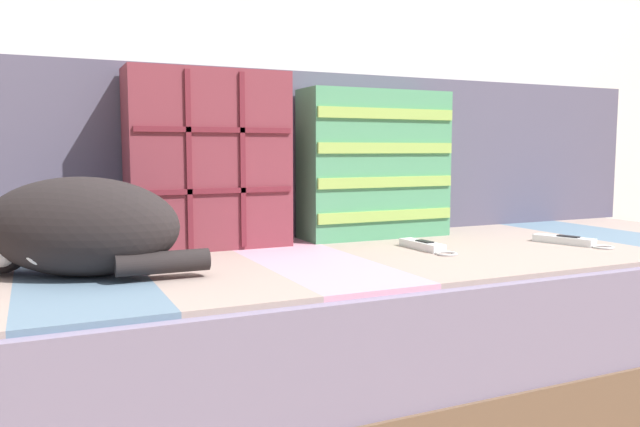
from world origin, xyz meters
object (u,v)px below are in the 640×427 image
throw_pillow_quilted (209,160)px  game_remote_far (567,241)px  game_remote_near (424,246)px  sleeping_cat (74,229)px  throw_pillow_striped (375,165)px  couch (386,327)px

throw_pillow_quilted → game_remote_far: size_ratio=2.10×
game_remote_near → game_remote_far: (0.37, -0.08, 0.00)m
game_remote_near → game_remote_far: same height
sleeping_cat → game_remote_far: 1.14m
throw_pillow_quilted → sleeping_cat: size_ratio=1.00×
throw_pillow_quilted → throw_pillow_striped: size_ratio=1.04×
sleeping_cat → couch: bearing=2.8°
couch → game_remote_far: game_remote_far is taller
throw_pillow_striped → game_remote_near: bearing=-90.2°
throw_pillow_striped → game_remote_far: throw_pillow_striped is taller
throw_pillow_quilted → game_remote_far: (0.82, -0.32, -0.20)m
couch → game_remote_far: bearing=-15.7°
game_remote_near → throw_pillow_striped: bearing=89.8°
game_remote_near → game_remote_far: 0.38m
throw_pillow_striped → game_remote_near: throw_pillow_striped is taller
couch → throw_pillow_quilted: throw_pillow_quilted is taller
couch → sleeping_cat: 0.74m
couch → game_remote_far: (0.44, -0.12, 0.20)m
throw_pillow_quilted → game_remote_near: throw_pillow_quilted is taller
throw_pillow_striped → couch: bearing=-111.0°
couch → game_remote_near: (0.07, -0.05, 0.20)m
throw_pillow_quilted → sleeping_cat: throw_pillow_quilted is taller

